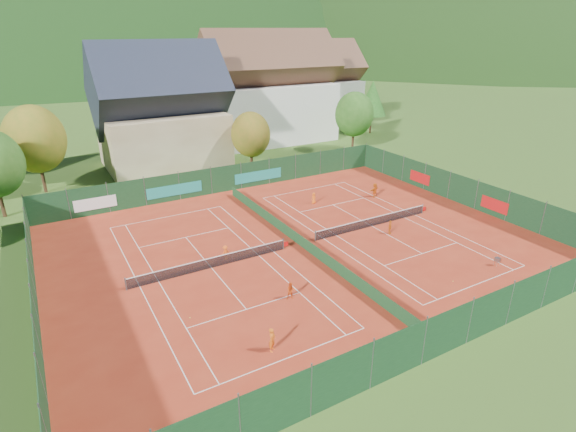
# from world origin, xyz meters

# --- Properties ---
(ground) EXTENTS (600.00, 600.00, 0.00)m
(ground) POSITION_xyz_m (0.00, 0.00, -0.02)
(ground) COLOR #30531A
(ground) RESTS_ON ground
(clay_pad) EXTENTS (40.00, 32.00, 0.01)m
(clay_pad) POSITION_xyz_m (0.00, 0.00, 0.01)
(clay_pad) COLOR #A02C17
(clay_pad) RESTS_ON ground
(court_markings_left) EXTENTS (11.03, 23.83, 0.00)m
(court_markings_left) POSITION_xyz_m (-8.00, 0.00, 0.01)
(court_markings_left) COLOR white
(court_markings_left) RESTS_ON ground
(court_markings_right) EXTENTS (11.03, 23.83, 0.00)m
(court_markings_right) POSITION_xyz_m (8.00, 0.00, 0.01)
(court_markings_right) COLOR white
(court_markings_right) RESTS_ON ground
(tennis_net_left) EXTENTS (13.30, 0.10, 1.02)m
(tennis_net_left) POSITION_xyz_m (-7.85, 0.00, 0.51)
(tennis_net_left) COLOR #59595B
(tennis_net_left) RESTS_ON ground
(tennis_net_right) EXTENTS (13.30, 0.10, 1.02)m
(tennis_net_right) POSITION_xyz_m (8.15, 0.00, 0.51)
(tennis_net_right) COLOR #59595B
(tennis_net_right) RESTS_ON ground
(court_divider) EXTENTS (0.03, 28.80, 1.00)m
(court_divider) POSITION_xyz_m (0.00, 0.00, 0.50)
(court_divider) COLOR #163D1E
(court_divider) RESTS_ON ground
(fence_north) EXTENTS (40.00, 0.10, 3.00)m
(fence_north) POSITION_xyz_m (-0.46, 15.99, 1.47)
(fence_north) COLOR #13351A
(fence_north) RESTS_ON ground
(fence_south) EXTENTS (40.00, 0.04, 3.00)m
(fence_south) POSITION_xyz_m (0.00, -16.00, 1.50)
(fence_south) COLOR #123319
(fence_south) RESTS_ON ground
(fence_west) EXTENTS (0.04, 32.00, 3.00)m
(fence_west) POSITION_xyz_m (-20.00, 0.00, 1.50)
(fence_west) COLOR #153A1C
(fence_west) RESTS_ON ground
(fence_east) EXTENTS (0.09, 32.00, 3.00)m
(fence_east) POSITION_xyz_m (20.00, 0.05, 1.48)
(fence_east) COLOR #123219
(fence_east) RESTS_ON ground
(chalet) EXTENTS (16.20, 12.00, 16.00)m
(chalet) POSITION_xyz_m (-3.00, 30.00, 6.62)
(chalet) COLOR #CDBB90
(chalet) RESTS_ON ground
(hotel_block_a) EXTENTS (21.60, 11.00, 17.25)m
(hotel_block_a) POSITION_xyz_m (16.00, 36.00, 7.38)
(hotel_block_a) COLOR silver
(hotel_block_a) RESTS_ON ground
(hotel_block_b) EXTENTS (17.28, 10.00, 15.50)m
(hotel_block_b) POSITION_xyz_m (30.00, 44.00, 6.62)
(hotel_block_b) COLOR silver
(hotel_block_b) RESTS_ON ground
(tree_west_mid) EXTENTS (6.44, 6.44, 9.78)m
(tree_west_mid) POSITION_xyz_m (-18.00, 26.00, 6.07)
(tree_west_mid) COLOR #472C19
(tree_west_mid) RESTS_ON ground
(tree_center) EXTENTS (5.01, 5.01, 7.60)m
(tree_center) POSITION_xyz_m (6.00, 22.00, 4.72)
(tree_center) COLOR #482C19
(tree_center) RESTS_ON ground
(tree_east_front) EXTENTS (5.72, 5.72, 8.69)m
(tree_east_front) POSITION_xyz_m (24.00, 24.00, 5.39)
(tree_east_front) COLOR #472B19
(tree_east_front) RESTS_ON ground
(tree_east_mid) EXTENTS (5.04, 5.04, 9.00)m
(tree_east_mid) POSITION_xyz_m (34.00, 32.00, 6.06)
(tree_east_mid) COLOR #462919
(tree_east_mid) RESTS_ON ground
(tree_east_back) EXTENTS (7.15, 7.15, 10.86)m
(tree_east_back) POSITION_xyz_m (26.00, 40.00, 6.74)
(tree_east_back) COLOR #442E18
(tree_east_back) RESTS_ON ground
(mountain_backdrop) EXTENTS (820.00, 530.00, 242.00)m
(mountain_backdrop) POSITION_xyz_m (28.54, 233.48, -39.64)
(mountain_backdrop) COLOR black
(mountain_backdrop) RESTS_ON ground
(ball_hopper) EXTENTS (0.34, 0.34, 0.80)m
(ball_hopper) POSITION_xyz_m (11.53, -10.76, 0.56)
(ball_hopper) COLOR slate
(ball_hopper) RESTS_ON ground
(loose_ball_0) EXTENTS (0.07, 0.07, 0.07)m
(loose_ball_0) POSITION_xyz_m (-11.56, -5.46, 0.03)
(loose_ball_0) COLOR #CCD833
(loose_ball_0) RESTS_ON ground
(loose_ball_1) EXTENTS (0.07, 0.07, 0.07)m
(loose_ball_1) POSITION_xyz_m (6.69, -10.75, 0.03)
(loose_ball_1) COLOR #CCD833
(loose_ball_1) RESTS_ON ground
(player_left_near) EXTENTS (0.66, 0.65, 1.53)m
(player_left_near) POSITION_xyz_m (-8.44, -10.88, 0.76)
(player_left_near) COLOR orange
(player_left_near) RESTS_ON ground
(player_left_mid) EXTENTS (0.75, 0.66, 1.29)m
(player_left_mid) POSITION_xyz_m (-4.80, -6.77, 0.64)
(player_left_mid) COLOR #CD4312
(player_left_mid) RESTS_ON ground
(player_left_far) EXTENTS (0.84, 0.56, 1.21)m
(player_left_far) POSITION_xyz_m (-6.47, 0.83, 0.60)
(player_left_far) COLOR #FA5C16
(player_left_far) RESTS_ON ground
(player_right_near) EXTENTS (0.64, 0.81, 1.28)m
(player_right_near) POSITION_xyz_m (8.32, -2.03, 0.64)
(player_right_near) COLOR #CB5A12
(player_right_near) RESTS_ON ground
(player_right_far_a) EXTENTS (0.65, 0.48, 1.20)m
(player_right_far_a) POSITION_xyz_m (6.46, 7.77, 0.60)
(player_right_far_a) COLOR orange
(player_right_far_a) RESTS_ON ground
(player_right_far_b) EXTENTS (1.54, 0.84, 1.58)m
(player_right_far_b) POSITION_xyz_m (13.37, 6.15, 0.79)
(player_right_far_b) COLOR #D86013
(player_right_far_b) RESTS_ON ground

